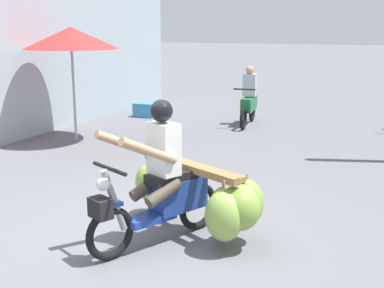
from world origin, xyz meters
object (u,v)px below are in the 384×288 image
at_px(motorbike_main_loaded, 189,195).
at_px(market_umbrella_near_shop, 71,38).
at_px(motorbike_distant_ahead_right, 249,101).
at_px(produce_crate, 146,110).

bearing_deg(motorbike_main_loaded, market_umbrella_near_shop, 137.91).
relative_size(motorbike_main_loaded, market_umbrella_near_shop, 0.80).
relative_size(motorbike_distant_ahead_right, produce_crate, 2.89).
bearing_deg(produce_crate, motorbike_main_loaded, -59.19).
bearing_deg(market_umbrella_near_shop, motorbike_distant_ahead_right, 46.94).
distance_m(motorbike_main_loaded, produce_crate, 7.80).
xyz_separation_m(market_umbrella_near_shop, produce_crate, (0.03, 3.06, -1.90)).
distance_m(motorbike_distant_ahead_right, produce_crate, 2.81).
bearing_deg(produce_crate, motorbike_distant_ahead_right, -0.93).
distance_m(market_umbrella_near_shop, produce_crate, 3.60).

